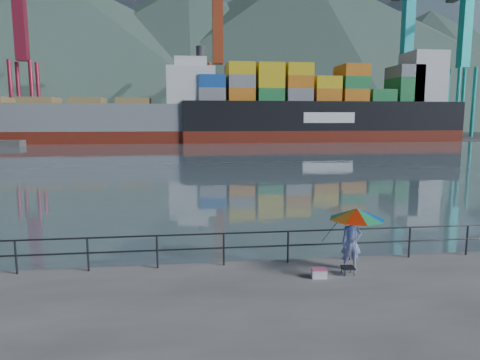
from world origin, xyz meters
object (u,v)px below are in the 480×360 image
at_px(beach_umbrella, 357,214).
at_px(bulk_carrier, 110,120).
at_px(fisherman, 351,243).
at_px(cooler_bag, 319,274).
at_px(container_ship, 330,111).

distance_m(beach_umbrella, bulk_carrier, 75.65).
bearing_deg(fisherman, bulk_carrier, 111.14).
relative_size(cooler_bag, container_ship, 0.01).
bearing_deg(container_ship, fisherman, -108.31).
height_order(cooler_bag, container_ship, container_ship).
distance_m(fisherman, container_ship, 76.19).
distance_m(fisherman, cooler_bag, 1.43).
height_order(bulk_carrier, container_ship, container_ship).
bearing_deg(cooler_bag, beach_umbrella, 16.24).
xyz_separation_m(fisherman, cooler_bag, (-1.13, -0.52, -0.70)).
distance_m(cooler_bag, container_ship, 77.10).
relative_size(fisherman, bulk_carrier, 0.03).
xyz_separation_m(fisherman, container_ship, (23.88, 72.18, 5.05)).
relative_size(beach_umbrella, bulk_carrier, 0.04).
bearing_deg(fisherman, beach_umbrella, -83.77).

